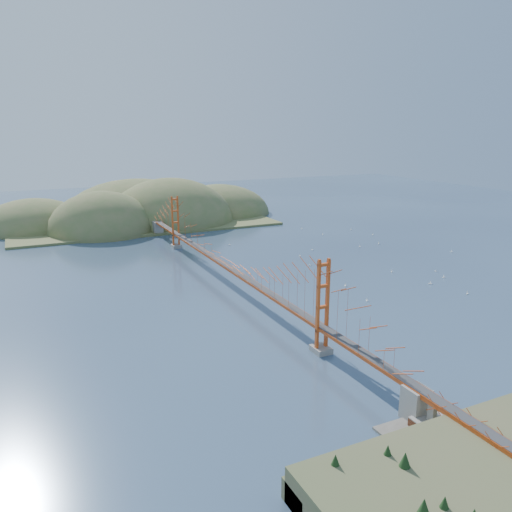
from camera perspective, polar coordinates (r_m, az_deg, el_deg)
name	(u,v)px	position (r m, az deg, el deg)	size (l,w,h in m)	color
ground	(227,284)	(86.87, -3.35, -3.22)	(320.00, 320.00, 0.00)	#2E415C
bridge	(226,245)	(85.17, -3.47, 1.31)	(2.20, 94.40, 12.00)	gray
approach_viaduct	(468,429)	(46.36, 23.10, -17.76)	(1.40, 12.00, 3.38)	#A63B12
promontory	(435,433)	(49.51, 19.73, -18.51)	(9.00, 6.00, 0.24)	#59544C
fort	(433,422)	(49.88, 19.53, -17.49)	(3.70, 2.30, 1.75)	brown
far_headlands	(146,219)	(151.31, -12.49, 4.11)	(84.00, 58.00, 25.00)	olive
sailboat_10	(327,316)	(72.78, 8.08, -6.80)	(0.58, 0.58, 0.63)	white
sailboat_8	(360,246)	(115.75, 11.78, 1.08)	(0.59, 0.59, 0.67)	white
sailboat_0	(367,300)	(80.29, 12.55, -4.95)	(0.55, 0.55, 0.61)	white
sailboat_2	(444,277)	(96.46, 20.66, -2.25)	(0.59, 0.59, 0.66)	white
sailboat_16	(310,265)	(98.84, 6.17, -1.00)	(0.59, 0.59, 0.62)	white
sailboat_13	(467,293)	(88.48, 22.99, -3.95)	(0.61, 0.59, 0.69)	white
sailboat_4	(379,243)	(119.70, 13.85, 1.41)	(0.68, 0.68, 0.72)	white
sailboat_5	(436,271)	(100.02, 19.87, -1.61)	(0.46, 0.52, 0.60)	white
sailboat_1	(313,249)	(111.32, 6.48, 0.76)	(0.55, 0.56, 0.63)	white
sailboat_3	(300,255)	(105.78, 5.01, 0.07)	(0.52, 0.49, 0.58)	white
sailboat_11	(451,252)	(116.69, 21.42, 0.47)	(0.57, 0.57, 0.61)	white
sailboat_14	(392,271)	(97.04, 15.24, -1.72)	(0.67, 0.67, 0.70)	white
sailboat_7	(302,229)	(134.13, 5.25, 3.15)	(0.51, 0.46, 0.58)	white
sailboat_6	(430,283)	(91.83, 19.30, -2.95)	(0.65, 0.65, 0.71)	white
sailboat_15	(322,234)	(127.32, 7.61, 2.47)	(0.45, 0.55, 0.64)	white
sailboat_9	(373,234)	(129.41, 13.19, 2.41)	(0.69, 0.69, 0.72)	white
sailboat_17	(351,229)	(134.64, 10.81, 3.00)	(0.58, 0.50, 0.66)	white
sailboat_12	(230,245)	(115.25, -3.02, 1.31)	(0.61, 0.61, 0.67)	white
sailboat_extra_0	(345,285)	(86.99, 10.18, -3.30)	(0.60, 0.60, 0.68)	white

